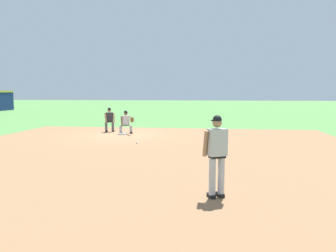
# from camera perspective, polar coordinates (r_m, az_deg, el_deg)

# --- Properties ---
(ground_plane) EXTENTS (160.00, 160.00, 0.00)m
(ground_plane) POSITION_cam_1_polar(r_m,az_deg,el_deg) (18.49, -7.90, -1.51)
(ground_plane) COLOR #518942
(infield_dirt_patch) EXTENTS (18.00, 18.00, 0.01)m
(infield_dirt_patch) POSITION_cam_1_polar(r_m,az_deg,el_deg) (12.89, -3.24, -4.66)
(infield_dirt_patch) COLOR #936B47
(infield_dirt_patch) RESTS_ON ground
(first_base_bag) EXTENTS (0.38, 0.38, 0.09)m
(first_base_bag) POSITION_cam_1_polar(r_m,az_deg,el_deg) (18.48, -7.90, -1.38)
(first_base_bag) COLOR white
(first_base_bag) RESTS_ON ground
(baseball) EXTENTS (0.07, 0.07, 0.07)m
(baseball) POSITION_cam_1_polar(r_m,az_deg,el_deg) (15.21, -5.45, -2.93)
(baseball) COLOR white
(baseball) RESTS_ON ground
(pitcher) EXTENTS (0.83, 0.59, 1.86)m
(pitcher) POSITION_cam_1_polar(r_m,az_deg,el_deg) (7.39, 8.52, -4.32)
(pitcher) COLOR black
(pitcher) RESTS_ON ground
(first_baseman) EXTENTS (0.84, 0.98, 1.34)m
(first_baseman) POSITION_cam_1_polar(r_m,az_deg,el_deg) (18.78, -7.27, 0.85)
(first_baseman) COLOR black
(first_baseman) RESTS_ON ground
(umpire) EXTENTS (0.61, 0.67, 1.46)m
(umpire) POSITION_cam_1_polar(r_m,az_deg,el_deg) (19.90, -10.16, 1.26)
(umpire) COLOR black
(umpire) RESTS_ON ground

